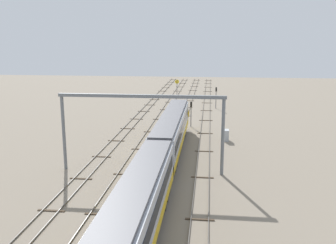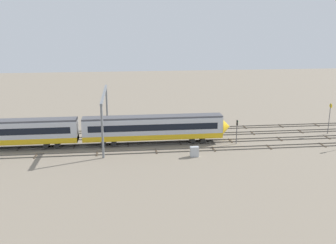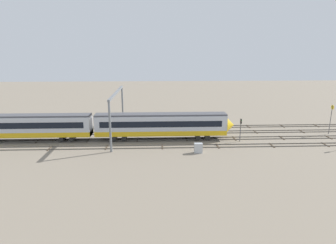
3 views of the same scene
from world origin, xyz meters
TOP-DOWN VIEW (x-y plane):
  - ground_plane at (0.00, 0.00)m, footprint 198.31×198.31m
  - track_near_foreground at (-0.00, -6.37)m, footprint 182.31×2.40m
  - track_with_train at (-0.00, -2.12)m, footprint 182.31×2.40m
  - track_middle at (-0.00, 2.12)m, footprint 182.31×2.40m
  - track_second_far at (0.00, 6.37)m, footprint 182.31×2.40m
  - overhead_gantry at (-8.45, 0.37)m, footprint 0.40×18.20m
  - speed_sign_near_foreground at (33.27, 0.15)m, footprint 0.14×0.88m
  - signal_light_trackside_approach at (14.20, -3.91)m, footprint 0.31×0.32m
  - relay_cabinet at (5.76, -9.46)m, footprint 1.35×0.72m

SIDE VIEW (x-z plane):
  - ground_plane at x=0.00m, z-range 0.00..0.00m
  - track_second_far at x=0.00m, z-range -0.01..0.15m
  - track_with_train at x=0.00m, z-range -0.01..0.15m
  - track_near_foreground at x=0.00m, z-range -0.01..0.15m
  - track_middle at x=0.00m, z-range -0.01..0.15m
  - relay_cabinet at x=5.76m, z-range 0.00..1.63m
  - signal_light_trackside_approach at x=14.20m, z-range 0.67..4.92m
  - speed_sign_near_foreground at x=33.27m, z-range 0.79..6.66m
  - overhead_gantry at x=-8.45m, z-range 2.17..10.85m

